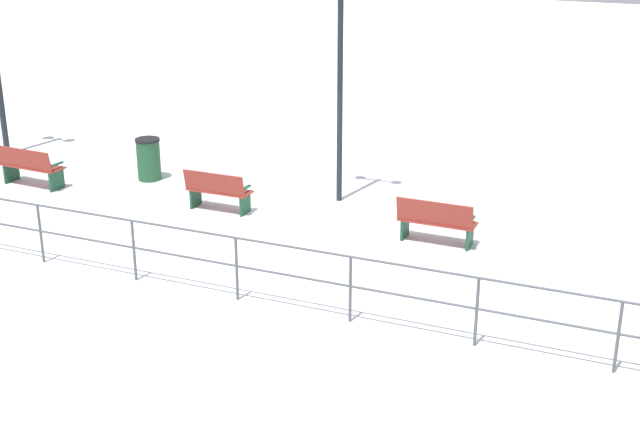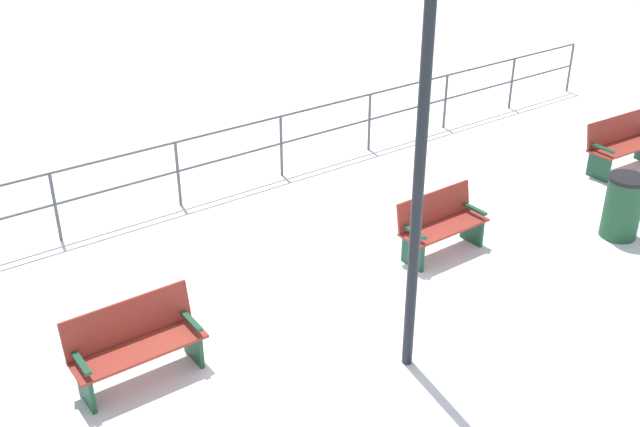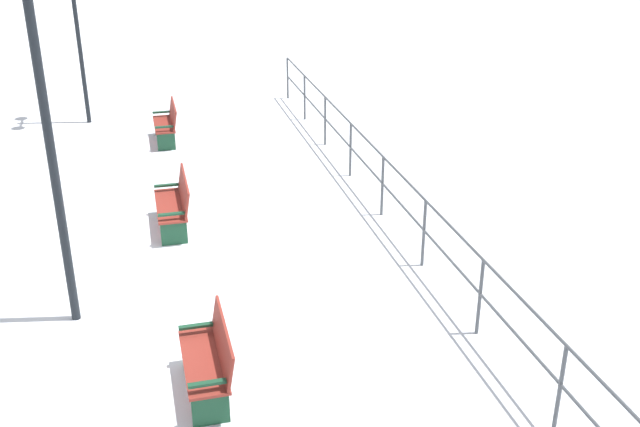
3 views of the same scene
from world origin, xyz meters
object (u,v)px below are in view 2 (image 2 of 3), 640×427
object	(u,v)px
bench_second	(136,343)
trash_bin	(623,207)
bench_third	(441,224)
lamppost_middle	(426,67)
bench_fourth	(622,144)

from	to	relation	value
bench_second	trash_bin	world-z (taller)	trash_bin
bench_third	trash_bin	xyz separation A→B (m)	(1.27, 2.55, 0.04)
bench_second	lamppost_middle	distance (m)	4.37
bench_second	lamppost_middle	xyz separation A→B (m)	(1.61, 2.65, 3.09)
bench_third	lamppost_middle	bearing A→B (deg)	-52.10
bench_second	lamppost_middle	world-z (taller)	lamppost_middle
lamppost_middle	trash_bin	world-z (taller)	lamppost_middle
bench_third	bench_fourth	bearing A→B (deg)	92.85
trash_bin	bench_third	bearing A→B (deg)	-116.54
bench_third	trash_bin	size ratio (longest dim) A/B	1.41
trash_bin	bench_second	bearing A→B (deg)	-99.70
bench_second	trash_bin	distance (m)	7.41
bench_third	trash_bin	world-z (taller)	trash_bin
bench_third	bench_fourth	size ratio (longest dim) A/B	0.88
bench_second	bench_fourth	size ratio (longest dim) A/B	0.95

